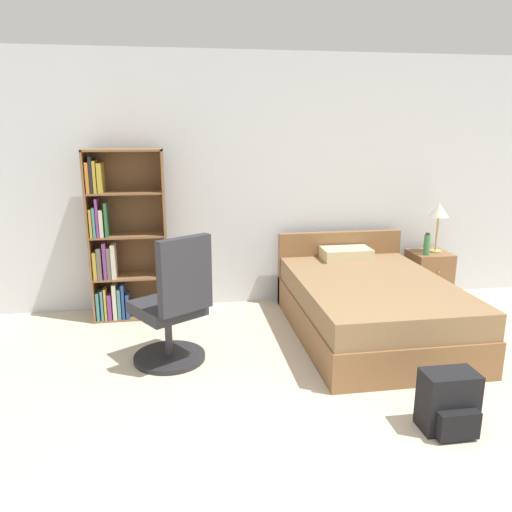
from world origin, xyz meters
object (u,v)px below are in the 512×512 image
at_px(bookshelf, 119,242).
at_px(nightstand, 428,277).
at_px(table_lamp, 439,213).
at_px(bed, 368,305).
at_px(backpack_black, 449,403).
at_px(office_chair, 174,310).
at_px(water_bottle, 427,244).

xyz_separation_m(bookshelf, nightstand, (3.26, -0.03, -0.50)).
bearing_deg(table_lamp, bed, -144.42).
height_order(bookshelf, backpack_black, bookshelf).
distance_m(office_chair, nightstand, 2.97).
distance_m(table_lamp, backpack_black, 2.66).
bearing_deg(bookshelf, backpack_black, -46.34).
bearing_deg(office_chair, backpack_black, -35.07).
distance_m(bed, water_bottle, 1.15).
xyz_separation_m(bed, table_lamp, (1.03, 0.74, 0.71)).
distance_m(bed, nightstand, 1.23).
xyz_separation_m(table_lamp, backpack_black, (-1.10, -2.29, -0.80)).
height_order(office_chair, water_bottle, office_chair).
xyz_separation_m(bookshelf, backpack_black, (2.22, -2.32, -0.60)).
bearing_deg(bookshelf, office_chair, -65.42).
relative_size(bed, table_lamp, 3.67).
xyz_separation_m(nightstand, water_bottle, (-0.10, -0.10, 0.39)).
bearing_deg(water_bottle, bookshelf, 177.66).
bearing_deg(nightstand, table_lamp, -3.91).
bearing_deg(nightstand, backpack_black, -114.51).
bearing_deg(table_lamp, backpack_black, -115.66).
relative_size(bed, office_chair, 1.81).
height_order(bookshelf, table_lamp, bookshelf).
height_order(bookshelf, bed, bookshelf).
distance_m(nightstand, table_lamp, 0.71).
relative_size(bed, nightstand, 3.55).
distance_m(bed, backpack_black, 1.56).
relative_size(nightstand, backpack_black, 1.42).
height_order(nightstand, table_lamp, table_lamp).
xyz_separation_m(nightstand, table_lamp, (0.05, -0.00, 0.71)).
bearing_deg(office_chair, water_bottle, 20.72).
bearing_deg(office_chair, table_lamp, 21.40).
xyz_separation_m(nightstand, backpack_black, (-1.05, -2.30, -0.09)).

